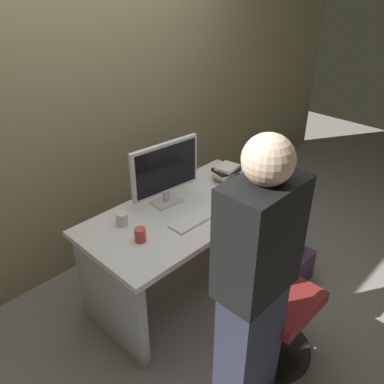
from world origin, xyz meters
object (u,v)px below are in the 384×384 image
at_px(mouse, 223,200).
at_px(office_chair, 269,297).
at_px(cell_phone, 254,190).
at_px(monitor, 165,171).
at_px(keyboard, 198,217).
at_px(cup_near_keyboard, 140,235).
at_px(cup_by_monitor, 122,219).
at_px(person_at_desk, 255,289).
at_px(book_stack, 227,173).
at_px(desk, 187,234).
at_px(handbag, 296,270).

bearing_deg(mouse, office_chair, -114.02).
bearing_deg(cell_phone, monitor, 134.67).
distance_m(keyboard, cup_near_keyboard, 0.43).
height_order(monitor, cup_by_monitor, monitor).
relative_size(mouse, cup_by_monitor, 1.15).
bearing_deg(cup_by_monitor, mouse, -23.07).
bearing_deg(cell_phone, cup_by_monitor, 145.66).
bearing_deg(cell_phone, office_chair, -149.58).
distance_m(person_at_desk, cell_phone, 1.17).
height_order(cup_near_keyboard, cell_phone, cup_near_keyboard).
xyz_separation_m(person_at_desk, cell_phone, (0.94, 0.68, -0.11)).
xyz_separation_m(person_at_desk, cup_by_monitor, (-0.02, 1.04, -0.07)).
distance_m(mouse, book_stack, 0.33).
xyz_separation_m(desk, cup_near_keyboard, (-0.46, -0.06, 0.26)).
distance_m(book_stack, cell_phone, 0.27).
xyz_separation_m(cup_by_monitor, cell_phone, (0.96, -0.35, -0.04)).
height_order(office_chair, monitor, monitor).
xyz_separation_m(desk, monitor, (-0.05, 0.15, 0.48)).
bearing_deg(office_chair, desk, 87.13).
distance_m(mouse, cup_by_monitor, 0.73).
xyz_separation_m(keyboard, handbag, (0.65, -0.44, -0.60)).
height_order(keyboard, book_stack, book_stack).
bearing_deg(cell_phone, handbag, -91.28).
relative_size(monitor, cup_near_keyboard, 6.27).
xyz_separation_m(office_chair, monitor, (-0.01, 0.90, 0.56)).
distance_m(monitor, cup_near_keyboard, 0.51).
distance_m(monitor, cell_phone, 0.72).
bearing_deg(book_stack, cup_by_monitor, 174.32).
bearing_deg(cell_phone, keyboard, 160.83).
bearing_deg(person_at_desk, desk, 64.69).
distance_m(desk, cell_phone, 0.60).
bearing_deg(mouse, monitor, 135.65).
distance_m(keyboard, book_stack, 0.59).
relative_size(desk, mouse, 15.00).
xyz_separation_m(cup_by_monitor, handbag, (1.05, -0.74, -0.63)).
relative_size(desk, book_stack, 6.82).
distance_m(cup_by_monitor, cell_phone, 1.02).
distance_m(person_at_desk, cup_near_keyboard, 0.82).
bearing_deg(office_chair, book_stack, 56.27).
xyz_separation_m(monitor, cup_near_keyboard, (-0.41, -0.21, -0.21)).
height_order(office_chair, mouse, office_chair).
relative_size(desk, handbag, 3.97).
relative_size(keyboard, cell_phone, 2.99).
bearing_deg(monitor, keyboard, -88.10).
xyz_separation_m(person_at_desk, book_stack, (0.92, 0.94, -0.05)).
relative_size(person_at_desk, cup_near_keyboard, 19.01).
distance_m(monitor, book_stack, 0.59).
bearing_deg(person_at_desk, handbag, 16.03).
relative_size(office_chair, handbag, 2.49).
bearing_deg(keyboard, cell_phone, -4.19).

